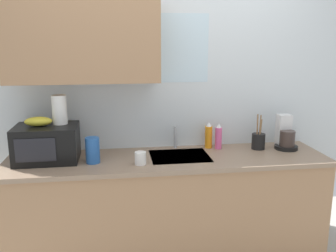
# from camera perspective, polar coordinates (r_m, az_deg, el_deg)

# --- Properties ---
(kitchen_wall_assembly) EXTENTS (3.26, 0.42, 2.50)m
(kitchen_wall_assembly) POSITION_cam_1_polar(r_m,az_deg,el_deg) (3.07, -3.25, 5.17)
(kitchen_wall_assembly) COLOR silver
(kitchen_wall_assembly) RESTS_ON ground
(counter_unit) EXTENTS (2.49, 0.63, 0.90)m
(counter_unit) POSITION_cam_1_polar(r_m,az_deg,el_deg) (3.06, 0.03, -12.73)
(counter_unit) COLOR #9E7551
(counter_unit) RESTS_ON ground
(sink_faucet) EXTENTS (0.03, 0.03, 0.19)m
(sink_faucet) POSITION_cam_1_polar(r_m,az_deg,el_deg) (3.11, 1.13, -1.73)
(sink_faucet) COLOR #B2B5BA
(sink_faucet) RESTS_ON counter_unit
(microwave) EXTENTS (0.46, 0.35, 0.27)m
(microwave) POSITION_cam_1_polar(r_m,az_deg,el_deg) (2.92, -18.14, -2.56)
(microwave) COLOR black
(microwave) RESTS_ON counter_unit
(banana_bunch) EXTENTS (0.20, 0.11, 0.07)m
(banana_bunch) POSITION_cam_1_polar(r_m,az_deg,el_deg) (2.89, -19.34, 0.67)
(banana_bunch) COLOR gold
(banana_bunch) RESTS_ON microwave
(paper_towel_roll) EXTENTS (0.11, 0.11, 0.22)m
(paper_towel_roll) POSITION_cam_1_polar(r_m,az_deg,el_deg) (2.90, -16.36, 2.43)
(paper_towel_roll) COLOR white
(paper_towel_roll) RESTS_ON microwave
(coffee_maker) EXTENTS (0.19, 0.21, 0.28)m
(coffee_maker) POSITION_cam_1_polar(r_m,az_deg,el_deg) (3.26, 17.60, -1.49)
(coffee_maker) COLOR black
(coffee_maker) RESTS_ON counter_unit
(dish_soap_bottle_orange) EXTENTS (0.06, 0.06, 0.22)m
(dish_soap_bottle_orange) POSITION_cam_1_polar(r_m,az_deg,el_deg) (3.14, 6.26, -1.52)
(dish_soap_bottle_orange) COLOR orange
(dish_soap_bottle_orange) RESTS_ON counter_unit
(dish_soap_bottle_pink) EXTENTS (0.06, 0.06, 0.22)m
(dish_soap_bottle_pink) POSITION_cam_1_polar(r_m,az_deg,el_deg) (3.12, 7.77, -1.68)
(dish_soap_bottle_pink) COLOR #E55999
(dish_soap_bottle_pink) RESTS_ON counter_unit
(cereal_canister) EXTENTS (0.10, 0.10, 0.19)m
(cereal_canister) POSITION_cam_1_polar(r_m,az_deg,el_deg) (2.80, -11.53, -3.67)
(cereal_canister) COLOR #2659A5
(cereal_canister) RESTS_ON counter_unit
(mug_white) EXTENTS (0.08, 0.08, 0.09)m
(mug_white) POSITION_cam_1_polar(r_m,az_deg,el_deg) (2.72, -4.26, -4.96)
(mug_white) COLOR white
(mug_white) RESTS_ON counter_unit
(utensil_crock) EXTENTS (0.11, 0.11, 0.29)m
(utensil_crock) POSITION_cam_1_polar(r_m,az_deg,el_deg) (3.18, 13.74, -2.21)
(utensil_crock) COLOR black
(utensil_crock) RESTS_ON counter_unit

